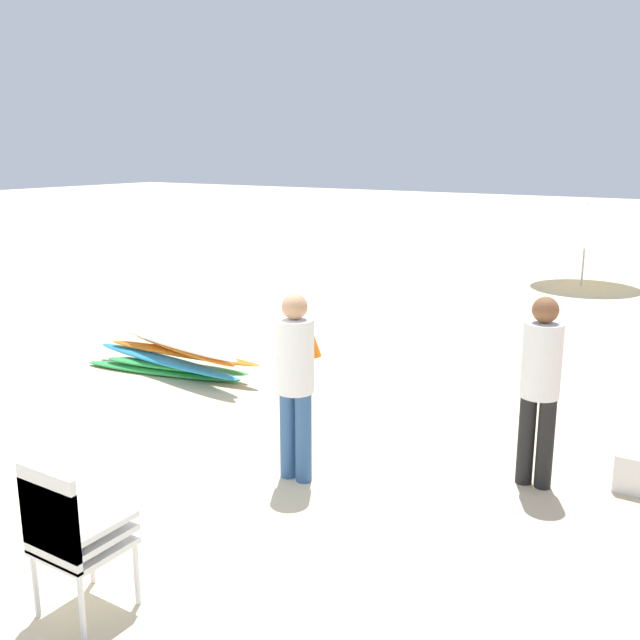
{
  "coord_description": "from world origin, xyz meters",
  "views": [
    {
      "loc": [
        4.53,
        -3.45,
        2.79
      ],
      "look_at": [
        0.56,
        2.76,
        1.02
      ],
      "focal_mm": 40.42,
      "sensor_mm": 36.0,
      "label": 1
    }
  ],
  "objects": [
    {
      "name": "ground",
      "position": [
        0.0,
        0.0,
        0.0
      ],
      "size": [
        80.0,
        80.0,
        0.0
      ],
      "primitive_type": "plane",
      "color": "beige"
    },
    {
      "name": "stacked_plastic_chairs",
      "position": [
        1.21,
        -1.01,
        0.6
      ],
      "size": [
        0.48,
        0.48,
        1.02
      ],
      "color": "silver",
      "rests_on": "ground"
    },
    {
      "name": "surfboard_pile",
      "position": [
        -1.71,
        2.85,
        0.24
      ],
      "size": [
        2.61,
        0.9,
        0.48
      ],
      "color": "green",
      "rests_on": "ground"
    },
    {
      "name": "lifeguard_near_left",
      "position": [
        3.02,
        2.26,
        0.93
      ],
      "size": [
        0.32,
        0.32,
        1.63
      ],
      "color": "black",
      "rests_on": "ground"
    },
    {
      "name": "lifeguard_near_center",
      "position": [
        1.26,
        1.28,
        0.93
      ],
      "size": [
        0.32,
        0.32,
        1.63
      ],
      "color": "#33598C",
      "rests_on": "ground"
    },
    {
      "name": "beach_umbrella_left",
      "position": [
        1.19,
        11.82,
        1.3
      ],
      "size": [
        2.17,
        2.17,
        1.68
      ],
      "color": "beige",
      "rests_on": "ground"
    },
    {
      "name": "traffic_cone_far",
      "position": [
        -0.72,
        4.5,
        0.23
      ],
      "size": [
        0.33,
        0.33,
        0.47
      ],
      "primitive_type": "cone",
      "color": "orange",
      "rests_on": "ground"
    }
  ]
}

